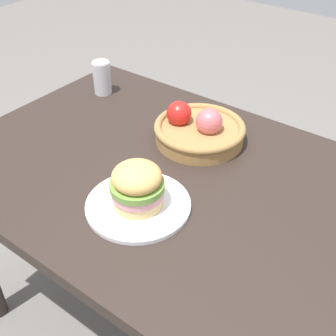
{
  "coord_description": "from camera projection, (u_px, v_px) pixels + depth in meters",
  "views": [
    {
      "loc": [
        0.56,
        -0.81,
        1.52
      ],
      "look_at": [
        -0.01,
        -0.05,
        0.81
      ],
      "focal_mm": 46.53,
      "sensor_mm": 36.0,
      "label": 1
    }
  ],
  "objects": [
    {
      "name": "soda_can",
      "position": [
        102.0,
        77.0,
        1.63
      ],
      "size": [
        0.07,
        0.07,
        0.13
      ],
      "color": "silver",
      "rests_on": "dining_table"
    },
    {
      "name": "plate",
      "position": [
        138.0,
        205.0,
        1.14
      ],
      "size": [
        0.28,
        0.28,
        0.01
      ],
      "primitive_type": "cylinder",
      "color": "white",
      "rests_on": "dining_table"
    },
    {
      "name": "sandwich",
      "position": [
        137.0,
        185.0,
        1.1
      ],
      "size": [
        0.14,
        0.14,
        0.12
      ],
      "color": "#E5BC75",
      "rests_on": "plate"
    },
    {
      "name": "dining_table",
      "position": [
        180.0,
        203.0,
        1.31
      ],
      "size": [
        1.4,
        0.9,
        0.75
      ],
      "color": "#2D231E",
      "rests_on": "ground_plane"
    },
    {
      "name": "ground_plane",
      "position": [
        177.0,
        327.0,
        1.7
      ],
      "size": [
        8.0,
        8.0,
        0.0
      ],
      "primitive_type": "plane",
      "color": "slate"
    },
    {
      "name": "fruit_basket",
      "position": [
        199.0,
        129.0,
        1.37
      ],
      "size": [
        0.29,
        0.29,
        0.12
      ],
      "color": "#9E7542",
      "rests_on": "dining_table"
    }
  ]
}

